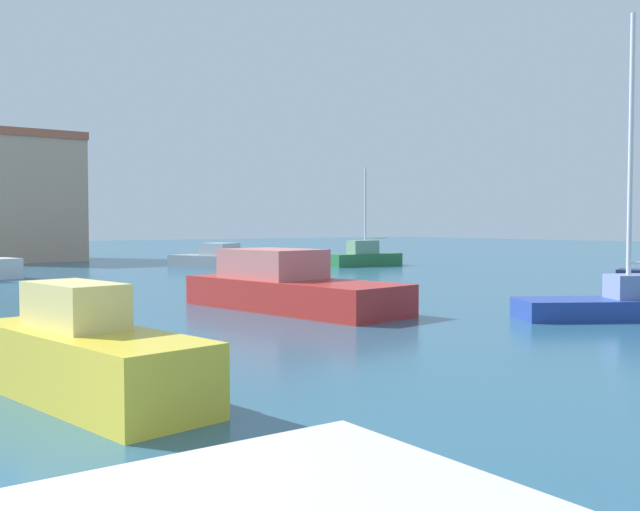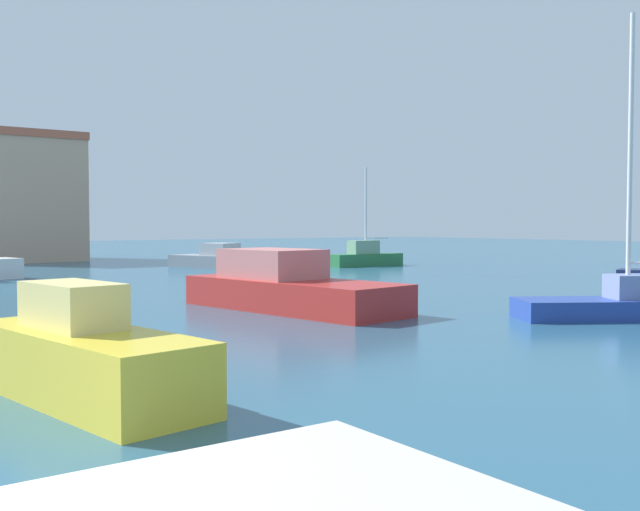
{
  "view_description": "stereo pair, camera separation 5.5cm",
  "coord_description": "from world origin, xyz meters",
  "px_view_note": "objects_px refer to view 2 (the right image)",
  "views": [
    {
      "loc": [
        -0.1,
        -5.14,
        2.4
      ],
      "look_at": [
        15.7,
        16.85,
        1.23
      ],
      "focal_mm": 40.88,
      "sensor_mm": 36.0,
      "label": 1
    },
    {
      "loc": [
        -0.06,
        -5.18,
        2.4
      ],
      "look_at": [
        15.7,
        16.85,
        1.23
      ],
      "focal_mm": 40.88,
      "sensor_mm": 36.0,
      "label": 2
    }
  ],
  "objects_px": {
    "motorboat_grey_distant_north": "(223,260)",
    "sailboat_blue_outer_mooring": "(631,302)",
    "motorboat_red_near_pier": "(288,287)",
    "sailboat_green_far_left": "(365,256)",
    "motorboat_yellow_behind_lamppost": "(84,357)"
  },
  "relations": [
    {
      "from": "motorboat_grey_distant_north",
      "to": "sailboat_blue_outer_mooring",
      "type": "distance_m",
      "value": 25.21
    },
    {
      "from": "sailboat_blue_outer_mooring",
      "to": "motorboat_red_near_pier",
      "type": "bearing_deg",
      "value": 131.63
    },
    {
      "from": "motorboat_red_near_pier",
      "to": "sailboat_green_far_left",
      "type": "distance_m",
      "value": 21.52
    },
    {
      "from": "motorboat_red_near_pier",
      "to": "motorboat_grey_distant_north",
      "type": "bearing_deg",
      "value": 67.21
    },
    {
      "from": "motorboat_grey_distant_north",
      "to": "motorboat_yellow_behind_lamppost",
      "type": "distance_m",
      "value": 30.08
    },
    {
      "from": "motorboat_yellow_behind_lamppost",
      "to": "motorboat_red_near_pier",
      "type": "relative_size",
      "value": 0.63
    },
    {
      "from": "motorboat_grey_distant_north",
      "to": "sailboat_blue_outer_mooring",
      "type": "relative_size",
      "value": 0.87
    },
    {
      "from": "motorboat_red_near_pier",
      "to": "sailboat_green_far_left",
      "type": "bearing_deg",
      "value": 45.05
    },
    {
      "from": "motorboat_yellow_behind_lamppost",
      "to": "sailboat_green_far_left",
      "type": "relative_size",
      "value": 0.8
    },
    {
      "from": "motorboat_grey_distant_north",
      "to": "sailboat_green_far_left",
      "type": "relative_size",
      "value": 1.18
    },
    {
      "from": "sailboat_blue_outer_mooring",
      "to": "motorboat_red_near_pier",
      "type": "xyz_separation_m",
      "value": [
        -6.0,
        6.75,
        0.2
      ]
    },
    {
      "from": "sailboat_blue_outer_mooring",
      "to": "sailboat_green_far_left",
      "type": "xyz_separation_m",
      "value": [
        9.2,
        21.98,
        0.12
      ]
    },
    {
      "from": "motorboat_red_near_pier",
      "to": "sailboat_blue_outer_mooring",
      "type": "bearing_deg",
      "value": -48.37
    },
    {
      "from": "motorboat_yellow_behind_lamppost",
      "to": "sailboat_green_far_left",
      "type": "xyz_separation_m",
      "value": [
        23.21,
        22.46,
        -0.02
      ]
    },
    {
      "from": "motorboat_yellow_behind_lamppost",
      "to": "motorboat_red_near_pier",
      "type": "height_order",
      "value": "motorboat_red_near_pier"
    }
  ]
}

